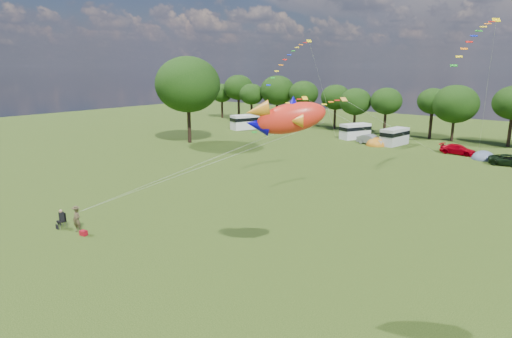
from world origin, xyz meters
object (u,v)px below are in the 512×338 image
Objects in this scene: tent_orange at (376,145)px; camp_chair at (62,217)px; big_tree at (188,85)px; campervan_c at (395,136)px; car_a at (277,129)px; tent_greyblue at (483,159)px; campervan_a at (246,121)px; car_d at (510,160)px; car_b at (371,140)px; fish_kite at (285,118)px; kite_flyer at (77,220)px; campervan_b at (355,131)px; car_c at (458,149)px.

tent_orange is 2.40× the size of camp_chair.
big_tree reaches higher than campervan_c.
car_a reaches higher than tent_greyblue.
car_a is at bearing 116.56° from camp_chair.
tent_greyblue is at bearing -101.31° from car_a.
camp_chair is (22.93, -47.61, -0.61)m from campervan_a.
tent_orange is at bearing 73.70° from car_d.
car_d is at bearing 71.98° from camp_chair.
car_d is at bearing -88.65° from car_b.
camp_chair is at bearing -56.83° from big_tree.
car_a is 0.93× the size of fish_kite.
campervan_c reaches higher than camp_chair.
campervan_c reaches higher than car_d.
kite_flyer is (-2.08, -46.92, 0.89)m from tent_orange.
campervan_b is at bearing 74.99° from fish_kite.
big_tree is at bearing 120.63° from car_c.
campervan_b is 20.78m from tent_greyblue.
campervan_a reaches higher than campervan_c.
camp_chair is 20.15m from fish_kite.
fish_kite is (38.20, -27.75, 0.29)m from big_tree.
fish_kite is at bearing -118.11° from campervan_a.
car_a is 50.83m from camp_chair.
tent_orange is at bearing -89.81° from car_b.
camp_chair is at bearing 174.68° from kite_flyer.
car_d is 1.49× the size of tent_greyblue.
campervan_b is at bearing 168.56° from tent_greyblue.
tent_greyblue is (15.91, -0.73, -0.72)m from car_b.
campervan_b reaches higher than car_d.
campervan_b reaches higher than car_b.
kite_flyer is 1.70m from camp_chair.
fish_kite is at bearing -36.00° from big_tree.
campervan_c is (28.61, 1.69, -0.11)m from campervan_a.
car_c is at bearing -76.26° from campervan_b.
car_b is 15.94m from tent_greyblue.
campervan_b is at bearing 85.26° from car_c.
car_c reaches higher than tent_orange.
campervan_a is 61.00m from fish_kite.
car_c is (12.44, 0.48, -0.07)m from car_b.
campervan_c reaches higher than tent_greyblue.
campervan_a is 41.68m from tent_greyblue.
car_b reaches higher than tent_orange.
car_d is 0.80× the size of campervan_a.
campervan_b is (21.32, 3.12, -0.13)m from campervan_a.
tent_orange is (-1.92, -2.10, -1.34)m from campervan_c.
car_d is (19.21, -2.72, -0.08)m from car_b.
kite_flyer is (17.66, -47.97, 0.29)m from car_a.
fish_kite is (-0.68, -43.52, 9.28)m from tent_greyblue.
campervan_c reaches higher than car_b.
campervan_a is 28.66m from campervan_c.
car_c is at bearing -91.19° from campervan_c.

